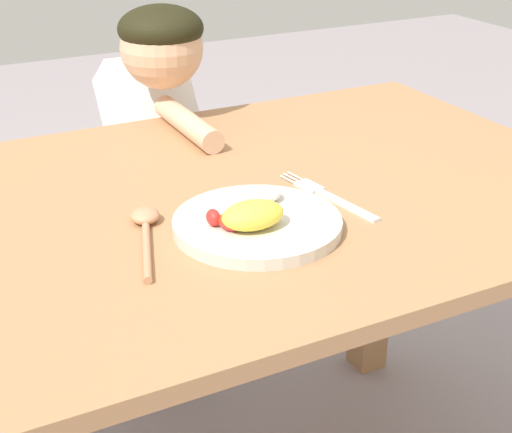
% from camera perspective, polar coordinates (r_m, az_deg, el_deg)
% --- Properties ---
extents(dining_table, '(1.39, 0.85, 0.74)m').
position_cam_1_polar(dining_table, '(1.31, -3.85, -4.45)').
color(dining_table, '#A2724A').
rests_on(dining_table, ground_plane).
extents(plate, '(0.25, 0.25, 0.06)m').
position_cam_1_polar(plate, '(1.13, -0.02, -0.36)').
color(plate, beige).
rests_on(plate, dining_table).
extents(fork, '(0.06, 0.23, 0.01)m').
position_cam_1_polar(fork, '(1.25, 5.40, 1.53)').
color(fork, silver).
rests_on(fork, dining_table).
extents(spoon, '(0.09, 0.21, 0.02)m').
position_cam_1_polar(spoon, '(1.14, -8.23, -0.73)').
color(spoon, tan).
rests_on(spoon, dining_table).
extents(person, '(0.20, 0.50, 0.98)m').
position_cam_1_polar(person, '(1.81, -7.61, 1.78)').
color(person, '#3E4765').
rests_on(person, ground_plane).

